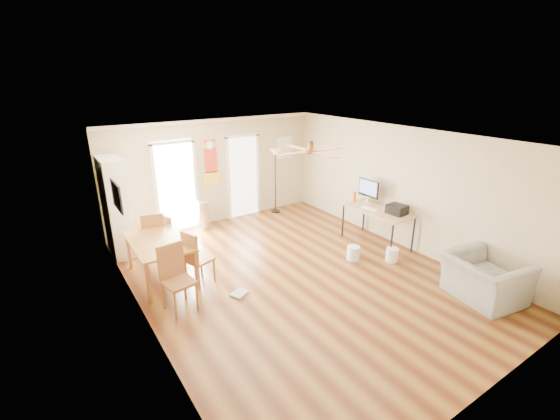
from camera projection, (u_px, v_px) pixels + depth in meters
floor at (298, 276)px, 7.18m from camera, size 7.00×7.00×0.00m
ceiling at (300, 138)px, 6.30m from camera, size 5.50×7.00×0.00m
wall_back at (216, 172)px, 9.48m from camera, size 5.50×0.04×2.60m
wall_front at (495, 306)px, 4.00m from camera, size 5.50×0.04×2.60m
wall_left at (140, 249)px, 5.31m from camera, size 0.04×7.00×2.60m
wall_right at (401, 187)px, 8.17m from camera, size 0.04×7.00×2.60m
crown_molding at (300, 141)px, 6.31m from camera, size 5.50×7.00×0.08m
kitchen_doorway at (176, 188)px, 9.01m from camera, size 0.90×0.10×2.10m
bathroom_doorway at (243, 177)px, 9.95m from camera, size 0.80×0.10×2.10m
wall_decal at (211, 163)px, 9.32m from camera, size 0.46×0.03×1.10m
ac_grille at (284, 148)px, 10.39m from camera, size 0.50×0.04×0.60m
framed_poster at (117, 196)px, 6.28m from camera, size 0.04×0.66×0.48m
ceiling_fan at (311, 151)px, 6.12m from camera, size 1.24×1.24×0.20m
bookshelf at (116, 207)px, 7.79m from camera, size 0.63×1.00×2.06m
dining_table at (161, 259)px, 6.98m from camera, size 0.97×1.59×0.79m
dining_chair_right_a at (175, 235)px, 7.88m from camera, size 0.45×0.45×0.92m
dining_chair_right_b at (199, 257)px, 6.83m from camera, size 0.53×0.53×1.02m
dining_chair_near at (179, 279)px, 6.01m from camera, size 0.51×0.51×1.08m
dining_chair_far at (154, 236)px, 7.67m from camera, size 0.51×0.51×1.05m
trash_can at (203, 215)px, 9.30m from camera, size 0.32×0.32×0.68m
torchiere_lamp at (275, 181)px, 10.23m from camera, size 0.40×0.40×1.74m
computer_desk at (376, 227)px, 8.42m from camera, size 0.76×1.52×0.81m
imac at (368, 191)px, 8.64m from camera, size 0.18×0.59×0.54m
keyboard at (370, 209)px, 8.32m from camera, size 0.18×0.39×0.01m
printer at (397, 209)px, 8.01m from camera, size 0.36×0.41×0.19m
orange_bottle at (354, 196)px, 8.80m from camera, size 0.09×0.09×0.22m
wastebasket_a at (353, 253)px, 7.77m from camera, size 0.31×0.31×0.30m
wastebasket_b at (392, 255)px, 7.71m from camera, size 0.31×0.31×0.29m
floor_cloth at (239, 294)px, 6.57m from camera, size 0.35×0.32×0.04m
armchair at (484, 279)px, 6.35m from camera, size 1.20×1.32×0.75m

